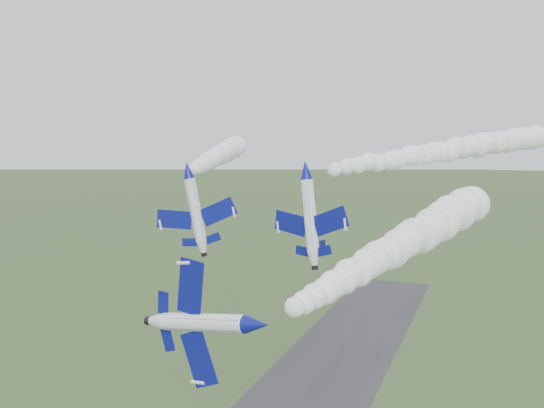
% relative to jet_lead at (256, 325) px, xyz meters
% --- Properties ---
extents(jet_lead, '(5.55, 12.95, 10.65)m').
position_rel_jet_lead_xyz_m(jet_lead, '(0.00, 0.00, 0.00)').
color(jet_lead, white).
extents(smoke_trail_jet_lead, '(16.94, 55.43, 5.54)m').
position_rel_jet_lead_xyz_m(smoke_trail_jet_lead, '(7.16, 29.92, 2.23)').
color(smoke_trail_jet_lead, white).
extents(jet_pair_left, '(10.19, 11.99, 3.37)m').
position_rel_jet_lead_xyz_m(jet_pair_left, '(-19.58, 25.21, 10.51)').
color(jet_pair_left, white).
extents(smoke_trail_jet_pair_left, '(26.96, 69.16, 4.72)m').
position_rel_jet_lead_xyz_m(smoke_trail_jet_pair_left, '(-32.30, 61.82, 11.61)').
color(smoke_trail_jet_pair_left, white).
extents(jet_pair_right, '(10.72, 12.43, 3.28)m').
position_rel_jet_lead_xyz_m(jet_pair_right, '(-4.06, 25.20, 10.81)').
color(jet_pair_right, white).
extents(smoke_trail_jet_pair_right, '(30.29, 69.46, 4.59)m').
position_rel_jet_lead_xyz_m(smoke_trail_jet_pair_right, '(10.91, 62.02, 12.89)').
color(smoke_trail_jet_pair_right, white).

